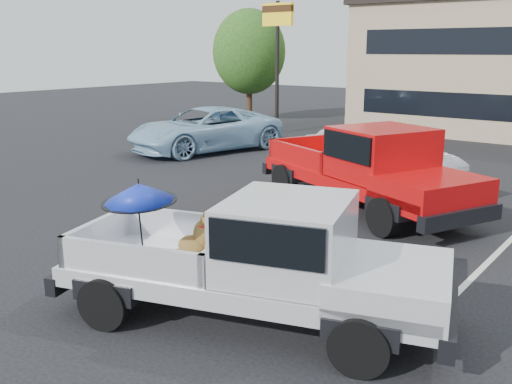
# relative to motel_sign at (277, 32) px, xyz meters

# --- Properties ---
(ground) EXTENTS (90.00, 90.00, 0.00)m
(ground) POSITION_rel_motel_sign_xyz_m (10.00, -14.00, -4.65)
(ground) COLOR black
(ground) RESTS_ON ground
(stripe_left) EXTENTS (0.12, 5.00, 0.01)m
(stripe_left) POSITION_rel_motel_sign_xyz_m (7.00, -12.00, -4.65)
(stripe_left) COLOR silver
(stripe_left) RESTS_ON ground
(stripe_right) EXTENTS (0.12, 5.00, 0.01)m
(stripe_right) POSITION_rel_motel_sign_xyz_m (13.00, -12.00, -4.65)
(stripe_right) COLOR silver
(stripe_right) RESTS_ON ground
(motel_sign) EXTENTS (1.60, 0.22, 6.00)m
(motel_sign) POSITION_rel_motel_sign_xyz_m (0.00, 0.00, 0.00)
(motel_sign) COLOR black
(motel_sign) RESTS_ON ground
(tree_left) EXTENTS (3.96, 3.96, 6.02)m
(tree_left) POSITION_rel_motel_sign_xyz_m (-4.00, 3.00, -0.92)
(tree_left) COLOR #332114
(tree_left) RESTS_ON ground
(silver_pickup) EXTENTS (6.02, 3.61, 2.06)m
(silver_pickup) POSITION_rel_motel_sign_xyz_m (11.18, -15.91, -3.60)
(silver_pickup) COLOR black
(silver_pickup) RESTS_ON ground
(red_pickup) EXTENTS (6.71, 4.58, 2.10)m
(red_pickup) POSITION_rel_motel_sign_xyz_m (9.78, -9.67, -3.50)
(red_pickup) COLOR black
(red_pickup) RESTS_ON ground
(silver_sedan) EXTENTS (5.48, 3.68, 1.71)m
(silver_sedan) POSITION_rel_motel_sign_xyz_m (8.63, -6.98, -3.80)
(silver_sedan) COLOR silver
(silver_sedan) RESTS_ON ground
(blue_suv) EXTENTS (4.32, 6.60, 1.69)m
(blue_suv) POSITION_rel_motel_sign_xyz_m (0.66, -5.74, -3.81)
(blue_suv) COLOR #91BBD9
(blue_suv) RESTS_ON ground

